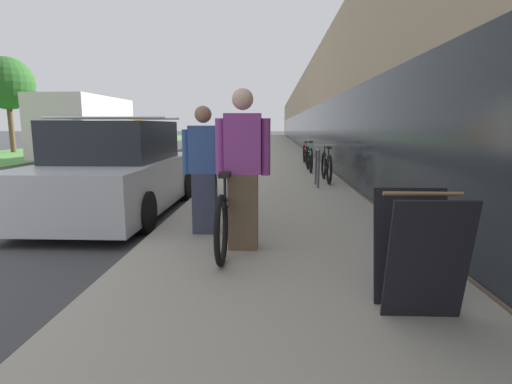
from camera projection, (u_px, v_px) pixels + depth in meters
The scene contains 14 objects.
sidewalk_slab at pixel (275, 150), 24.21m from camera, with size 3.31×70.00×0.13m.
storefront_facade at pixel (360, 115), 31.43m from camera, with size 10.01×70.00×4.67m.
lawn_strip at pixel (91, 147), 28.73m from camera, with size 6.75×70.00×0.03m.
tandem_bicycle at pixel (231, 209), 4.76m from camera, with size 0.52×2.51×0.89m.
person_rider at pixel (243, 170), 4.36m from camera, with size 0.60×0.23×1.75m.
person_bystander at pixel (204, 170), 5.03m from camera, with size 0.55×0.21×1.60m.
bike_rack_hoop at pixel (317, 164), 9.01m from camera, with size 0.05×0.60×0.84m.
cruiser_bike_nearest at pixel (326, 166), 9.84m from camera, with size 0.52×1.70×0.89m.
cruiser_bike_middle at pixel (309, 158), 12.12m from camera, with size 0.52×1.81×0.93m.
cruiser_bike_farthest at pixel (305, 154), 14.45m from camera, with size 0.52×1.76×0.83m.
sandwich_board_sign at pixel (419, 252), 2.91m from camera, with size 0.56×0.56×0.90m.
parked_sedan_curbside at pixel (118, 172), 6.80m from camera, with size 1.94×4.30×1.64m.
moving_truck at pixel (92, 129), 17.60m from camera, with size 2.38×7.03×2.70m.
street_tree_far at pixel (7, 84), 21.89m from camera, with size 2.84×2.84×5.23m.
Camera 1 is at (5.47, -3.33, 1.49)m, focal length 28.00 mm.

